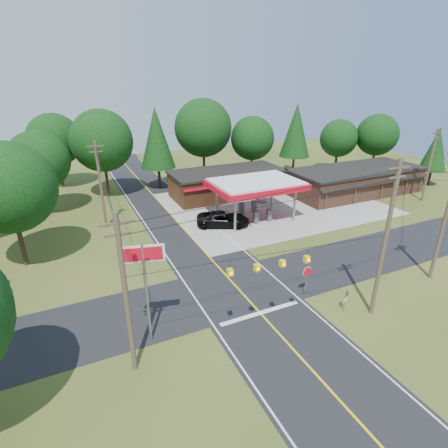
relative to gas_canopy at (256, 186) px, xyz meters
name	(u,v)px	position (x,y,z in m)	size (l,w,h in m)	color
ground	(238,289)	(-9.00, -13.00, -4.27)	(120.00, 120.00, 0.00)	#3A4A1A
main_highway	(238,289)	(-9.00, -13.00, -4.26)	(8.00, 120.00, 0.02)	black
cross_road	(238,289)	(-9.00, -13.00, -4.25)	(70.00, 7.00, 0.02)	black
lane_center_yellow	(238,288)	(-9.00, -13.00, -4.24)	(0.15, 110.00, 0.00)	yellow
gas_canopy	(256,186)	(0.00, 0.00, 0.00)	(10.60, 7.40, 4.88)	gray
convenience_store	(227,183)	(1.00, 9.98, -2.35)	(16.40, 7.55, 3.80)	brown
strip_building	(355,180)	(19.00, 2.98, -2.35)	(20.40, 8.75, 3.80)	#311C14
utility_pole_near_right	(385,240)	(-1.50, -20.00, 1.69)	(1.80, 0.30, 11.50)	#473828
utility_pole_near_left	(126,295)	(-18.50, -18.00, 0.93)	(1.80, 0.30, 10.00)	#473828
utility_pole_far_left	(101,184)	(-17.00, 5.00, 0.93)	(1.80, 0.30, 10.00)	#473828
utility_pole_right_b	(444,222)	(7.00, -18.50, 0.93)	(1.80, 0.30, 10.00)	#473828
utility_pole_far_right	(430,164)	(25.00, -4.00, 0.93)	(1.80, 0.30, 10.00)	#473828
utility_pole_north	(97,158)	(-15.50, 22.00, 0.48)	(0.30, 0.30, 9.50)	#473828
overhead_beacons	(270,255)	(-10.00, -19.00, 1.95)	(17.04, 2.04, 1.03)	black
treeline_backdrop	(162,148)	(-8.18, 11.01, 3.22)	(70.27, 51.59, 13.30)	#332316
suv_car	(223,219)	(-4.50, -0.35, -3.42)	(6.10, 6.10, 1.70)	black
sedan_car	(260,196)	(4.35, 6.04, -3.68)	(3.47, 3.47, 1.18)	white
big_stop_sign	(144,270)	(-17.00, -15.97, 1.01)	(2.56, 0.73, 7.07)	gray
octagonal_stop_sign	(307,274)	(-4.50, -16.01, -2.35)	(0.88, 0.15, 2.56)	gray
route_sign_post	(346,298)	(-3.20, -19.02, -3.11)	(0.39, 0.15, 1.96)	gray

